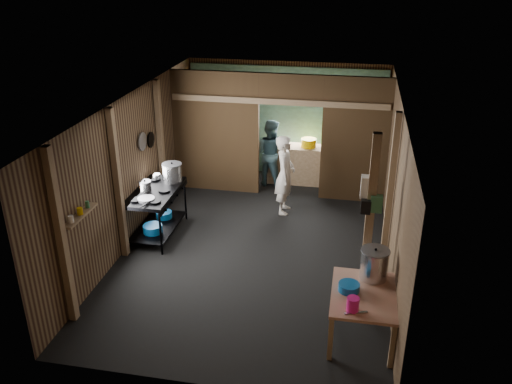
% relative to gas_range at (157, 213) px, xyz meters
% --- Properties ---
extents(floor, '(4.50, 7.00, 0.00)m').
position_rel_gas_range_xyz_m(floor, '(1.88, 0.00, -0.44)').
color(floor, black).
rests_on(floor, ground).
extents(ceiling, '(4.50, 7.00, 0.00)m').
position_rel_gas_range_xyz_m(ceiling, '(1.88, 0.00, 2.16)').
color(ceiling, '#4D4742').
rests_on(ceiling, ground).
extents(wall_back, '(4.50, 0.00, 2.60)m').
position_rel_gas_range_xyz_m(wall_back, '(1.88, 3.50, 0.86)').
color(wall_back, brown).
rests_on(wall_back, ground).
extents(wall_front, '(4.50, 0.00, 2.60)m').
position_rel_gas_range_xyz_m(wall_front, '(1.88, -3.50, 0.86)').
color(wall_front, brown).
rests_on(wall_front, ground).
extents(wall_left, '(0.00, 7.00, 2.60)m').
position_rel_gas_range_xyz_m(wall_left, '(-0.37, 0.00, 0.86)').
color(wall_left, brown).
rests_on(wall_left, ground).
extents(wall_right, '(0.00, 7.00, 2.60)m').
position_rel_gas_range_xyz_m(wall_right, '(4.13, 0.00, 0.86)').
color(wall_right, brown).
rests_on(wall_right, ground).
extents(partition_left, '(1.85, 0.10, 2.60)m').
position_rel_gas_range_xyz_m(partition_left, '(0.55, 2.20, 0.86)').
color(partition_left, '#3E2C16').
rests_on(partition_left, floor).
extents(partition_right, '(1.35, 0.10, 2.60)m').
position_rel_gas_range_xyz_m(partition_right, '(3.46, 2.20, 0.86)').
color(partition_right, '#3E2C16').
rests_on(partition_right, floor).
extents(partition_header, '(1.30, 0.10, 0.60)m').
position_rel_gas_range_xyz_m(partition_header, '(2.13, 2.20, 1.86)').
color(partition_header, '#3E2C16').
rests_on(partition_header, wall_back).
extents(turquoise_panel, '(4.40, 0.06, 2.50)m').
position_rel_gas_range_xyz_m(turquoise_panel, '(1.88, 3.44, 0.81)').
color(turquoise_panel, '#6CB5AA').
rests_on(turquoise_panel, wall_back).
extents(back_counter, '(1.20, 0.50, 0.85)m').
position_rel_gas_range_xyz_m(back_counter, '(2.18, 2.95, -0.02)').
color(back_counter, '#9D815E').
rests_on(back_counter, floor).
extents(wall_clock, '(0.20, 0.03, 0.20)m').
position_rel_gas_range_xyz_m(wall_clock, '(2.13, 3.40, 1.46)').
color(wall_clock, white).
rests_on(wall_clock, wall_back).
extents(post_left_a, '(0.10, 0.12, 2.60)m').
position_rel_gas_range_xyz_m(post_left_a, '(-0.30, -2.60, 0.86)').
color(post_left_a, '#9D815E').
rests_on(post_left_a, floor).
extents(post_left_b, '(0.10, 0.12, 2.60)m').
position_rel_gas_range_xyz_m(post_left_b, '(-0.30, -0.80, 0.86)').
color(post_left_b, '#9D815E').
rests_on(post_left_b, floor).
extents(post_left_c, '(0.10, 0.12, 2.60)m').
position_rel_gas_range_xyz_m(post_left_c, '(-0.30, 1.20, 0.86)').
color(post_left_c, '#9D815E').
rests_on(post_left_c, floor).
extents(post_right, '(0.10, 0.12, 2.60)m').
position_rel_gas_range_xyz_m(post_right, '(4.06, -0.20, 0.86)').
color(post_right, '#9D815E').
rests_on(post_right, floor).
extents(post_free, '(0.12, 0.12, 2.60)m').
position_rel_gas_range_xyz_m(post_free, '(3.73, -1.30, 0.86)').
color(post_free, '#9D815E').
rests_on(post_free, floor).
extents(cross_beam, '(4.40, 0.12, 0.12)m').
position_rel_gas_range_xyz_m(cross_beam, '(1.88, 2.15, 1.61)').
color(cross_beam, '#9D815E').
rests_on(cross_beam, wall_left).
extents(pan_lid_big, '(0.03, 0.34, 0.34)m').
position_rel_gas_range_xyz_m(pan_lid_big, '(-0.33, 0.40, 1.21)').
color(pan_lid_big, gray).
rests_on(pan_lid_big, wall_left).
extents(pan_lid_small, '(0.03, 0.30, 0.30)m').
position_rel_gas_range_xyz_m(pan_lid_small, '(-0.33, 0.80, 1.11)').
color(pan_lid_small, black).
rests_on(pan_lid_small, wall_left).
extents(wall_shelf, '(0.14, 0.80, 0.03)m').
position_rel_gas_range_xyz_m(wall_shelf, '(-0.27, -2.10, 0.96)').
color(wall_shelf, '#9D815E').
rests_on(wall_shelf, wall_left).
extents(jar_white, '(0.07, 0.07, 0.10)m').
position_rel_gas_range_xyz_m(jar_white, '(-0.27, -2.35, 1.02)').
color(jar_white, white).
rests_on(jar_white, wall_shelf).
extents(jar_yellow, '(0.08, 0.08, 0.10)m').
position_rel_gas_range_xyz_m(jar_yellow, '(-0.27, -2.10, 1.02)').
color(jar_yellow, '#E2AC00').
rests_on(jar_yellow, wall_shelf).
extents(jar_green, '(0.06, 0.06, 0.10)m').
position_rel_gas_range_xyz_m(jar_green, '(-0.27, -1.88, 1.02)').
color(jar_green, '#346E45').
rests_on(jar_green, wall_shelf).
extents(bag_white, '(0.22, 0.15, 0.32)m').
position_rel_gas_range_xyz_m(bag_white, '(3.68, -1.22, 1.34)').
color(bag_white, white).
rests_on(bag_white, post_free).
extents(bag_green, '(0.16, 0.12, 0.24)m').
position_rel_gas_range_xyz_m(bag_green, '(3.80, -1.36, 1.16)').
color(bag_green, '#346E45').
rests_on(bag_green, post_free).
extents(bag_black, '(0.14, 0.10, 0.20)m').
position_rel_gas_range_xyz_m(bag_black, '(3.66, -1.38, 1.11)').
color(bag_black, black).
rests_on(bag_black, post_free).
extents(gas_range, '(0.77, 1.49, 0.88)m').
position_rel_gas_range_xyz_m(gas_range, '(0.00, 0.00, 0.00)').
color(gas_range, black).
rests_on(gas_range, floor).
extents(prep_table, '(0.85, 1.16, 0.69)m').
position_rel_gas_range_xyz_m(prep_table, '(3.71, -2.21, -0.10)').
color(prep_table, '#AD6D58').
rests_on(prep_table, floor).
extents(stove_pot_large, '(0.37, 0.37, 0.37)m').
position_rel_gas_range_xyz_m(stove_pot_large, '(0.17, 0.48, 0.60)').
color(stove_pot_large, silver).
rests_on(stove_pot_large, gas_range).
extents(stove_pot_med, '(0.26, 0.26, 0.20)m').
position_rel_gas_range_xyz_m(stove_pot_med, '(-0.17, -0.02, 0.52)').
color(stove_pot_med, silver).
rests_on(stove_pot_med, gas_range).
extents(stove_saucepan, '(0.16, 0.16, 0.09)m').
position_rel_gas_range_xyz_m(stove_saucepan, '(-0.17, 0.55, 0.48)').
color(stove_saucepan, silver).
rests_on(stove_saucepan, gas_range).
extents(frying_pan, '(0.41, 0.57, 0.07)m').
position_rel_gas_range_xyz_m(frying_pan, '(0.00, -0.42, 0.46)').
color(frying_pan, gray).
rests_on(frying_pan, gas_range).
extents(blue_tub_front, '(0.35, 0.35, 0.14)m').
position_rel_gas_range_xyz_m(blue_tub_front, '(0.00, -0.25, -0.20)').
color(blue_tub_front, '#0F579B').
rests_on(blue_tub_front, gas_range).
extents(blue_tub_back, '(0.30, 0.30, 0.12)m').
position_rel_gas_range_xyz_m(blue_tub_back, '(0.00, 0.34, -0.21)').
color(blue_tub_back, '#0F579B').
rests_on(blue_tub_back, gas_range).
extents(stock_pot, '(0.52, 0.52, 0.46)m').
position_rel_gas_range_xyz_m(stock_pot, '(3.83, -1.82, 0.46)').
color(stock_pot, silver).
rests_on(stock_pot, prep_table).
extents(wash_basin, '(0.32, 0.32, 0.11)m').
position_rel_gas_range_xyz_m(wash_basin, '(3.51, -2.18, 0.30)').
color(wash_basin, '#0F579B').
rests_on(wash_basin, prep_table).
extents(pink_bucket, '(0.19, 0.19, 0.19)m').
position_rel_gas_range_xyz_m(pink_bucket, '(3.57, -2.61, 0.34)').
color(pink_bucket, '#E01A82').
rests_on(pink_bucket, prep_table).
extents(knife, '(0.30, 0.13, 0.01)m').
position_rel_gas_range_xyz_m(knife, '(3.61, -2.66, 0.25)').
color(knife, silver).
rests_on(knife, prep_table).
extents(yellow_tub, '(0.33, 0.33, 0.19)m').
position_rel_gas_range_xyz_m(yellow_tub, '(2.46, 2.95, 0.50)').
color(yellow_tub, '#E2AC00').
rests_on(yellow_tub, back_counter).
extents(red_cup, '(0.12, 0.12, 0.14)m').
position_rel_gas_range_xyz_m(red_cup, '(1.89, 2.95, 0.48)').
color(red_cup, '#9F0204').
rests_on(red_cup, back_counter).
extents(cook, '(0.39, 0.59, 1.59)m').
position_rel_gas_range_xyz_m(cook, '(2.16, 1.38, 0.36)').
color(cook, silver).
rests_on(cook, floor).
extents(worker_back, '(0.87, 0.76, 1.50)m').
position_rel_gas_range_xyz_m(worker_back, '(1.64, 2.68, 0.31)').
color(worker_back, '#416571').
rests_on(worker_back, floor).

